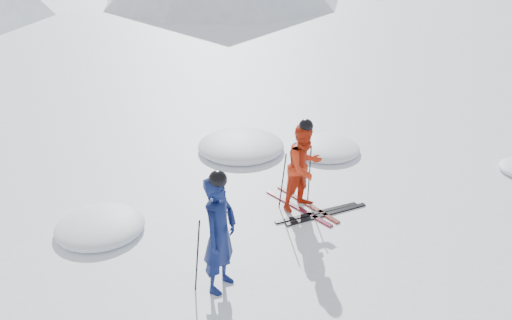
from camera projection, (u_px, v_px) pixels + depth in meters
ground at (336, 196)px, 10.63m from camera, size 160.00×160.00×0.00m
skier_blue at (220, 235)px, 7.75m from camera, size 0.79×0.68×1.83m
skier_red at (304, 167)px, 9.91m from camera, size 0.82×0.64×1.66m
pole_blue_left at (197, 256)px, 7.81m from camera, size 0.12×0.09×1.22m
pole_blue_right at (224, 239)px, 8.20m from camera, size 0.12×0.07×1.22m
pole_red_left at (283, 181)px, 10.03m from camera, size 0.11×0.09×1.11m
pole_red_right at (309, 173)px, 10.30m from camera, size 0.11×0.08×1.11m
ski_worn_left at (298, 208)px, 10.19m from camera, size 0.12×1.70×0.03m
ski_worn_right at (307, 204)px, 10.33m from camera, size 0.18×1.70×0.03m
ski_loose_a at (317, 213)px, 10.03m from camera, size 1.66×0.56×0.03m
ski_loose_b at (326, 214)px, 9.98m from camera, size 1.67×0.50×0.03m
snow_lumps at (259, 166)px, 11.84m from camera, size 9.36×6.34×0.44m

